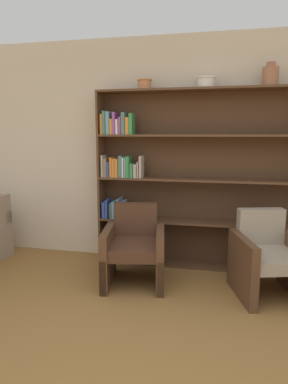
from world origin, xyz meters
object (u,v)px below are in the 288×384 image
(bowl_copper, at_px, (145,84))
(vase_tall, at_px, (270,76))
(armchair_cushioned, at_px, (268,258))
(bowl_sage, at_px, (206,82))
(armchair_leather, at_px, (134,248))
(bookshelf, at_px, (186,181))

(bowl_copper, distance_m, vase_tall, 1.39)
(bowl_copper, bearing_deg, armchair_cushioned, -23.31)
(armchair_cushioned, bearing_deg, bowl_sage, -57.02)
(armchair_cushioned, bearing_deg, armchair_leather, -16.01)
(bowl_copper, height_order, vase_tall, vase_tall)
(bowl_sage, relative_size, armchair_leather, 0.27)
(vase_tall, height_order, armchair_leather, vase_tall)
(bowl_sage, xyz_separation_m, armchair_leather, (-0.69, -0.60, -1.80))
(bowl_copper, relative_size, vase_tall, 0.69)
(armchair_leather, height_order, armchair_cushioned, same)
(bowl_copper, relative_size, bowl_sage, 0.77)
(vase_tall, height_order, armchair_cushioned, vase_tall)
(bowl_copper, xyz_separation_m, vase_tall, (1.39, 0.00, 0.04))
(bowl_sage, height_order, armchair_leather, bowl_sage)
(bookshelf, xyz_separation_m, armchair_leather, (-0.49, -0.63, -0.67))
(bowl_sage, distance_m, armchair_cushioned, 2.02)
(vase_tall, relative_size, armchair_leather, 0.30)
(bookshelf, bearing_deg, armchair_cushioned, -35.29)
(bowl_sage, bearing_deg, bookshelf, 171.69)
(bowl_sage, bearing_deg, vase_tall, 0.00)
(bowl_sage, distance_m, armchair_leather, 2.01)
(bookshelf, relative_size, bowl_copper, 14.68)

